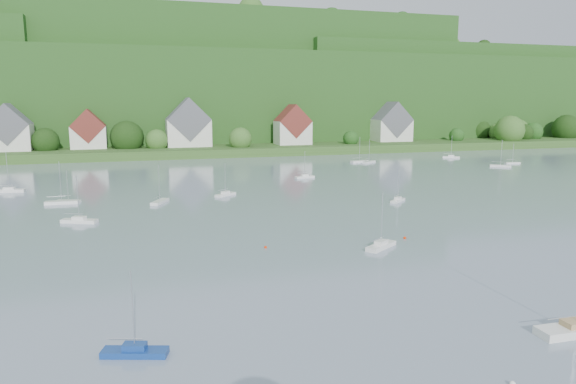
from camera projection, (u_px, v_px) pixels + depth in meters
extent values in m
cube|color=#335520|center=(173.00, 148.00, 207.26)|extent=(600.00, 60.00, 3.00)
cube|color=#1C4215|center=(160.00, 101.00, 274.93)|extent=(620.00, 160.00, 40.00)
cube|color=#1C4215|center=(180.00, 85.00, 271.68)|extent=(240.00, 130.00, 60.00)
cube|color=#1C4215|center=(449.00, 97.00, 300.94)|extent=(200.00, 110.00, 48.00)
sphere|color=#2F5D22|center=(510.00, 130.00, 227.63)|extent=(12.88, 12.88, 12.88)
sphere|color=black|center=(479.00, 130.00, 243.88)|extent=(10.46, 10.46, 10.46)
sphere|color=#174615|center=(457.00, 136.00, 225.88)|extent=(6.45, 6.45, 6.45)
sphere|color=black|center=(508.00, 130.00, 243.73)|extent=(10.68, 10.68, 10.68)
sphere|color=black|center=(566.00, 129.00, 243.78)|extent=(12.85, 12.85, 12.85)
sphere|color=#2F5D22|center=(157.00, 141.00, 189.42)|extent=(8.19, 8.19, 8.19)
sphere|color=#2F5D22|center=(517.00, 131.00, 240.85)|extent=(10.50, 10.50, 10.50)
sphere|color=black|center=(524.00, 133.00, 234.91)|extent=(8.05, 8.05, 8.05)
sphere|color=#2F5D22|center=(20.00, 145.00, 178.81)|extent=(6.49, 6.49, 6.49)
sphere|color=#2F5D22|center=(292.00, 133.00, 212.11)|extent=(12.16, 12.16, 12.16)
sphere|color=#2F5D22|center=(240.00, 139.00, 194.08)|extent=(8.73, 8.73, 8.73)
sphere|color=black|center=(45.00, 141.00, 180.74)|extent=(9.32, 9.32, 9.32)
sphere|color=#174615|center=(533.00, 132.00, 238.37)|extent=(8.84, 8.84, 8.84)
sphere|color=#174615|center=(351.00, 139.00, 208.56)|extent=(6.24, 6.24, 6.24)
sphere|color=black|center=(385.00, 134.00, 226.68)|extent=(8.16, 8.16, 8.16)
sphere|color=#2F5D22|center=(497.00, 132.00, 240.24)|extent=(8.09, 8.09, 8.09)
sphere|color=black|center=(127.00, 137.00, 188.66)|extent=(11.92, 11.92, 11.92)
sphere|color=#174615|center=(241.00, 18.00, 260.41)|extent=(12.83, 12.83, 12.83)
sphere|color=#2F5D22|center=(65.00, 7.00, 225.96)|extent=(8.18, 8.18, 8.18)
sphere|color=#174615|center=(159.00, 22.00, 272.80)|extent=(12.73, 12.73, 12.73)
sphere|color=#174615|center=(332.00, 19.00, 262.95)|extent=(11.50, 11.50, 11.50)
sphere|color=#174615|center=(272.00, 25.00, 285.10)|extent=(14.65, 14.65, 14.65)
sphere|color=#2F5D22|center=(251.00, 10.00, 237.96)|extent=(11.95, 11.95, 11.95)
sphere|color=#174615|center=(402.00, 21.00, 267.57)|extent=(9.76, 9.76, 9.76)
sphere|color=#2F5D22|center=(57.00, 18.00, 254.27)|extent=(7.07, 7.07, 7.07)
sphere|color=black|center=(153.00, 12.00, 237.33)|extent=(8.21, 8.21, 8.21)
sphere|color=#2F5D22|center=(109.00, 16.00, 254.20)|extent=(12.24, 12.24, 12.24)
sphere|color=#2F5D22|center=(389.00, 22.00, 270.36)|extent=(9.00, 9.00, 9.00)
sphere|color=#174615|center=(353.00, 26.00, 280.73)|extent=(8.03, 8.03, 8.03)
sphere|color=#2F5D22|center=(473.00, 52.00, 304.41)|extent=(9.52, 9.52, 9.52)
sphere|color=#2F5D22|center=(552.00, 55.00, 321.07)|extent=(9.12, 9.12, 9.12)
sphere|color=#2F5D22|center=(352.00, 47.00, 282.77)|extent=(14.97, 14.97, 14.97)
sphere|color=black|center=(484.00, 47.00, 272.51)|extent=(7.52, 7.52, 7.52)
sphere|color=#174615|center=(315.00, 47.00, 274.36)|extent=(9.78, 9.78, 9.78)
sphere|color=#174615|center=(387.00, 48.00, 284.84)|extent=(12.02, 12.02, 12.02)
sphere|color=black|center=(436.00, 46.00, 272.36)|extent=(11.57, 11.57, 11.57)
sphere|color=#174615|center=(423.00, 42.00, 255.41)|extent=(12.65, 12.65, 12.65)
sphere|color=#2F5D22|center=(452.00, 46.00, 266.57)|extent=(8.28, 8.28, 8.28)
sphere|color=black|center=(454.00, 53.00, 307.67)|extent=(7.47, 7.47, 7.47)
sphere|color=#2F5D22|center=(358.00, 46.00, 272.04)|extent=(9.48, 9.48, 9.48)
sphere|color=black|center=(477.00, 65.00, 321.27)|extent=(8.43, 8.43, 8.43)
sphere|color=#174615|center=(73.00, 53.00, 247.73)|extent=(12.01, 12.01, 12.01)
sphere|color=black|center=(496.00, 60.00, 293.98)|extent=(13.54, 13.54, 13.54)
sphere|color=black|center=(387.00, 58.00, 283.25)|extent=(15.08, 15.08, 15.08)
sphere|color=#2F5D22|center=(357.00, 59.00, 295.12)|extent=(15.99, 15.99, 15.99)
sphere|color=black|center=(151.00, 55.00, 267.38)|extent=(15.72, 15.72, 15.72)
sphere|color=#2F5D22|center=(486.00, 67.00, 357.88)|extent=(14.17, 14.17, 14.17)
sphere|color=#174615|center=(181.00, 57.00, 267.62)|extent=(10.54, 10.54, 10.54)
cube|color=silver|center=(10.00, 137.00, 178.42)|extent=(14.00, 10.00, 9.00)
cube|color=#585960|center=(9.00, 124.00, 177.66)|extent=(14.00, 10.40, 14.00)
cube|color=silver|center=(89.00, 137.00, 187.46)|extent=(12.00, 9.00, 8.00)
cube|color=maroon|center=(88.00, 126.00, 186.78)|extent=(12.00, 9.36, 12.00)
cube|color=silver|center=(188.00, 133.00, 196.24)|extent=(16.00, 11.00, 10.00)
cube|color=#585960|center=(188.00, 119.00, 195.39)|extent=(16.00, 11.44, 16.00)
cube|color=silver|center=(293.00, 133.00, 205.75)|extent=(13.00, 10.00, 9.00)
cube|color=maroon|center=(293.00, 121.00, 204.99)|extent=(13.00, 10.40, 13.00)
cube|color=silver|center=(392.00, 130.00, 222.25)|extent=(15.00, 10.00, 9.00)
cube|color=#585960|center=(392.00, 120.00, 221.48)|extent=(15.00, 10.40, 15.00)
cube|color=navy|center=(135.00, 352.00, 41.03)|extent=(5.30, 2.87, 0.51)
cube|color=navy|center=(135.00, 346.00, 40.95)|extent=(2.00, 1.48, 0.50)
cylinder|color=silver|center=(133.00, 311.00, 40.45)|extent=(0.10, 0.10, 6.38)
cylinder|color=silver|center=(124.00, 338.00, 40.84)|extent=(2.70, 0.91, 0.08)
cylinder|color=silver|center=(567.00, 317.00, 44.37)|extent=(3.98, 0.21, 0.08)
cube|color=white|center=(381.00, 246.00, 71.10)|extent=(5.58, 4.54, 0.57)
cube|color=white|center=(381.00, 242.00, 71.01)|extent=(2.27, 2.05, 0.50)
cylinder|color=silver|center=(382.00, 218.00, 70.44)|extent=(0.10, 0.10, 7.11)
cylinder|color=silver|center=(378.00, 239.00, 70.24)|extent=(2.62, 1.84, 0.08)
sphere|color=#FB2E00|center=(405.00, 239.00, 76.03)|extent=(0.42, 0.42, 0.42)
sphere|color=#FB2E00|center=(266.00, 248.00, 71.18)|extent=(0.39, 0.39, 0.39)
cube|color=white|center=(451.00, 157.00, 184.45)|extent=(5.78, 4.15, 0.57)
cube|color=white|center=(451.00, 156.00, 184.36)|extent=(2.29, 1.94, 0.50)
cylinder|color=silver|center=(452.00, 146.00, 183.80)|extent=(0.10, 0.10, 7.14)
cylinder|color=silver|center=(449.00, 154.00, 184.43)|extent=(2.79, 1.58, 0.08)
cube|color=white|center=(512.00, 163.00, 167.41)|extent=(4.90, 1.98, 0.48)
cylinder|color=silver|center=(513.00, 153.00, 166.87)|extent=(0.10, 0.10, 5.95)
cylinder|color=silver|center=(511.00, 159.00, 167.11)|extent=(2.60, 0.44, 0.08)
cube|color=white|center=(9.00, 191.00, 114.86)|extent=(6.64, 2.66, 0.65)
cube|color=white|center=(9.00, 188.00, 114.76)|extent=(2.41, 1.56, 0.50)
cylinder|color=silver|center=(7.00, 171.00, 114.12)|extent=(0.10, 0.10, 8.06)
cylinder|color=silver|center=(4.00, 185.00, 114.50)|extent=(3.53, 0.56, 0.08)
cube|color=white|center=(359.00, 161.00, 171.03)|extent=(6.36, 3.07, 0.61)
cylinder|color=silver|center=(360.00, 149.00, 170.33)|extent=(0.10, 0.10, 7.67)
cylinder|color=silver|center=(357.00, 158.00, 170.37)|extent=(3.30, 0.84, 0.08)
cube|color=white|center=(398.00, 200.00, 104.09)|extent=(4.43, 4.03, 0.47)
cube|color=white|center=(398.00, 198.00, 104.00)|extent=(1.85, 1.76, 0.50)
cylinder|color=silver|center=(398.00, 185.00, 103.55)|extent=(0.10, 0.10, 5.86)
cylinder|color=silver|center=(397.00, 195.00, 103.31)|extent=(2.02, 1.73, 0.08)
cube|color=white|center=(68.00, 201.00, 103.35)|extent=(4.80, 2.94, 0.46)
cylinder|color=silver|center=(67.00, 185.00, 102.82)|extent=(0.10, 0.10, 5.81)
cylinder|color=silver|center=(65.00, 195.00, 103.22)|extent=(2.40, 1.02, 0.08)
cube|color=white|center=(160.00, 202.00, 102.51)|extent=(3.92, 5.69, 0.56)
cylinder|color=silver|center=(159.00, 183.00, 101.87)|extent=(0.10, 0.10, 6.98)
cylinder|color=silver|center=(158.00, 197.00, 101.50)|extent=(1.46, 2.78, 0.08)
cube|color=white|center=(225.00, 195.00, 110.50)|extent=(4.94, 4.26, 0.51)
cube|color=white|center=(225.00, 192.00, 110.41)|extent=(2.03, 1.89, 0.50)
cylinder|color=silver|center=(225.00, 178.00, 109.91)|extent=(0.10, 0.10, 6.41)
cylinder|color=silver|center=(223.00, 190.00, 109.69)|extent=(2.29, 1.78, 0.08)
cube|color=white|center=(62.00, 202.00, 101.73)|extent=(6.16, 1.89, 0.61)
cylinder|color=silver|center=(60.00, 181.00, 101.03)|extent=(0.10, 0.10, 7.64)
cylinder|color=silver|center=(56.00, 196.00, 101.29)|extent=(3.36, 0.18, 0.08)
cube|color=white|center=(79.00, 221.00, 85.93)|extent=(6.02, 3.84, 0.59)
cube|color=white|center=(79.00, 218.00, 85.84)|extent=(2.34, 1.87, 0.50)
cylinder|color=silver|center=(78.00, 197.00, 85.26)|extent=(0.10, 0.10, 7.32)
cylinder|color=silver|center=(74.00, 214.00, 85.83)|extent=(2.98, 1.36, 0.08)
cube|color=white|center=(369.00, 162.00, 169.82)|extent=(5.60, 4.52, 0.57)
cylinder|color=silver|center=(369.00, 150.00, 169.16)|extent=(0.10, 0.10, 7.12)
cylinder|color=silver|center=(368.00, 159.00, 168.96)|extent=(2.63, 1.83, 0.08)
cube|color=white|center=(501.00, 166.00, 159.45)|extent=(5.68, 5.18, 0.60)
cylinder|color=silver|center=(501.00, 152.00, 158.76)|extent=(0.10, 0.10, 7.52)
cylinder|color=silver|center=(498.00, 162.00, 159.61)|extent=(2.58, 2.20, 0.08)
cube|color=white|center=(305.00, 177.00, 136.10)|extent=(5.35, 2.28, 0.52)
cube|color=white|center=(305.00, 175.00, 136.01)|extent=(1.96, 1.30, 0.50)
cylinder|color=silver|center=(305.00, 164.00, 135.51)|extent=(0.10, 0.10, 6.48)
cylinder|color=silver|center=(302.00, 173.00, 135.57)|extent=(2.83, 0.54, 0.08)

